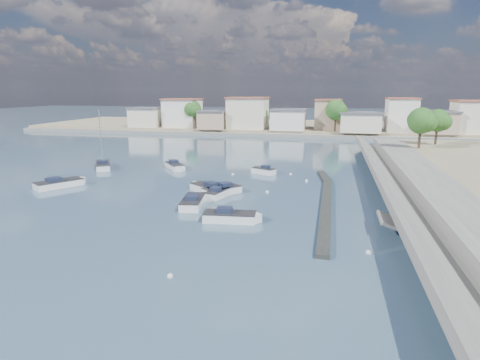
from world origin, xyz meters
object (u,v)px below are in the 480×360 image
Objects in this scene: motorboat_f at (262,171)px; motorboat_g at (175,167)px; motorboat_c at (208,189)px; sailboat at (103,165)px; motorboat_b at (218,194)px; motorboat_h at (233,217)px; motorboat_a at (193,202)px; motorboat_d at (220,191)px; motorboat_e at (61,184)px.

motorboat_f is 13.33m from motorboat_g.
motorboat_c is 0.59× the size of sailboat.
motorboat_b and motorboat_h have the same top height.
motorboat_c and motorboat_f have the same top height.
motorboat_g is at bearing 126.22° from motorboat_c.
motorboat_c is (-0.22, 5.62, 0.00)m from motorboat_a.
sailboat reaches higher than motorboat_b.
motorboat_a is at bearing -107.50° from motorboat_d.
motorboat_b is 1.15m from motorboat_d.
motorboat_b is 25.13m from sailboat.
motorboat_g is at bearing 127.25° from motorboat_b.
motorboat_d and motorboat_f have the same top height.
motorboat_b and motorboat_c have the same top height.
motorboat_c is at bearing 118.95° from motorboat_h.
motorboat_g is at bearing 8.01° from sailboat.
motorboat_e is 0.64× the size of sailboat.
motorboat_a is 0.99× the size of motorboat_e.
motorboat_f is at bearing 30.19° from motorboat_e.
sailboat reaches higher than motorboat_f.
motorboat_b is 0.88× the size of motorboat_g.
motorboat_g is at bearing 129.29° from motorboat_d.
motorboat_h is at bearing -87.53° from motorboat_f.
sailboat is at bearing 150.18° from motorboat_b.
motorboat_b is 1.09× the size of motorboat_f.
motorboat_a is 1.06× the size of motorboat_h.
motorboat_d is 9.68m from motorboat_h.
motorboat_h is at bearing -67.58° from motorboat_d.
motorboat_b is 0.90× the size of motorboat_d.
motorboat_f and motorboat_h have the same top height.
motorboat_b is 2.72m from motorboat_c.
motorboat_e and motorboat_h have the same top height.
motorboat_c and motorboat_h have the same top height.
motorboat_h is (5.20, -4.17, -0.00)m from motorboat_a.
motorboat_e is 26.33m from motorboat_f.
motorboat_g is 26.10m from motorboat_h.
motorboat_h is at bearing -65.45° from motorboat_b.
motorboat_c is at bearing 132.97° from motorboat_b.
sailboat is at bearing -171.99° from motorboat_g.
motorboat_g is (9.43, 13.64, 0.00)m from motorboat_e.
motorboat_a and motorboat_c have the same top height.
motorboat_f is at bearing 76.12° from motorboat_a.
motorboat_a is 1.20× the size of motorboat_g.
motorboat_a is 25.82m from sailboat.
motorboat_a and motorboat_e have the same top height.
motorboat_c is 0.92× the size of motorboat_e.
motorboat_c is 14.96m from motorboat_g.
motorboat_c is 1.40× the size of motorboat_f.
motorboat_h is (3.69, -8.95, 0.00)m from motorboat_d.
sailboat is (-19.95, 10.51, 0.04)m from motorboat_c.
motorboat_h is (14.26, -21.86, -0.00)m from motorboat_g.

